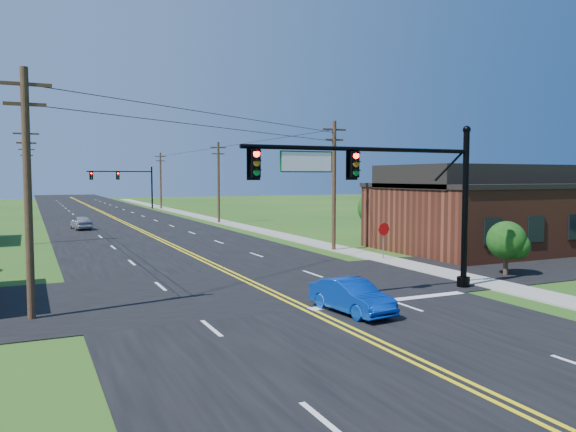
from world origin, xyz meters
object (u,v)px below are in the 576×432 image
signal_mast_main (385,186)px  signal_mast_far (124,181)px  blue_car (351,297)px  stop_sign (384,233)px

signal_mast_main → signal_mast_far: size_ratio=1.03×
blue_car → stop_sign: stop_sign is taller
blue_car → stop_sign: (9.08, 11.10, 1.03)m
signal_mast_far → signal_mast_main: bearing=-90.1°
signal_mast_main → stop_sign: 11.33m
stop_sign → signal_mast_far: bearing=95.5°
signal_mast_far → blue_car: 74.28m
signal_mast_main → blue_car: size_ratio=2.93×
blue_car → signal_mast_main: bearing=29.3°
stop_sign → signal_mast_main: bearing=-124.5°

